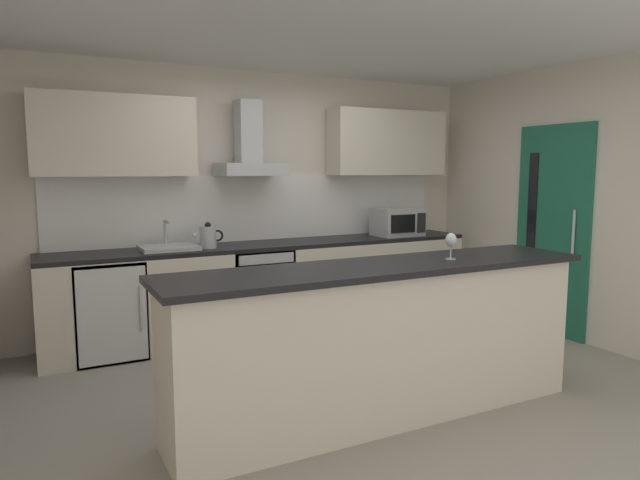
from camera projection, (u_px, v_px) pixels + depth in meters
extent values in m
cube|color=gray|center=(353.00, 384.00, 4.29)|extent=(5.86, 4.71, 0.02)
cube|color=white|center=(355.00, 28.00, 3.97)|extent=(5.86, 4.71, 0.02)
cube|color=silver|center=(259.00, 201.00, 5.82)|extent=(5.86, 0.12, 2.60)
cube|color=silver|center=(582.00, 204.00, 5.27)|extent=(0.12, 4.71, 2.60)
cube|color=white|center=(262.00, 208.00, 5.76)|extent=(4.14, 0.02, 0.66)
cube|color=beige|center=(274.00, 290.00, 5.59)|extent=(4.28, 0.60, 0.86)
cube|color=black|center=(274.00, 245.00, 5.53)|extent=(4.28, 0.60, 0.04)
cube|color=beige|center=(383.00, 344.00, 3.64)|extent=(2.81, 0.52, 0.98)
cube|color=black|center=(384.00, 267.00, 3.58)|extent=(2.91, 0.64, 0.04)
cube|color=beige|center=(115.00, 136.00, 4.89)|extent=(1.37, 0.32, 0.70)
cube|color=beige|center=(387.00, 143.00, 6.19)|extent=(1.37, 0.32, 0.70)
cube|color=#1E664C|center=(552.00, 231.00, 5.49)|extent=(0.04, 0.85, 2.05)
cube|color=black|center=(532.00, 218.00, 5.68)|extent=(0.01, 0.11, 1.31)
cylinder|color=#B7BABC|center=(573.00, 234.00, 5.23)|extent=(0.03, 0.03, 0.45)
cube|color=slate|center=(256.00, 289.00, 5.47)|extent=(0.60, 0.56, 0.80)
cube|color=black|center=(267.00, 302.00, 5.23)|extent=(0.50, 0.02, 0.48)
cube|color=#B7BABC|center=(267.00, 259.00, 5.17)|extent=(0.54, 0.02, 0.09)
cylinder|color=#B7BABC|center=(268.00, 277.00, 5.17)|extent=(0.49, 0.02, 0.02)
cube|color=white|center=(108.00, 308.00, 4.86)|extent=(0.58, 0.56, 0.85)
cube|color=silver|center=(113.00, 316.00, 4.60)|extent=(0.55, 0.02, 0.80)
cylinder|color=#B7BABC|center=(141.00, 308.00, 4.68)|extent=(0.02, 0.02, 0.38)
cube|color=#B7BABC|center=(397.00, 222.00, 6.12)|extent=(0.50, 0.36, 0.30)
cube|color=black|center=(403.00, 224.00, 5.93)|extent=(0.30, 0.02, 0.19)
cube|color=black|center=(421.00, 223.00, 6.04)|extent=(0.10, 0.01, 0.21)
cube|color=silver|center=(169.00, 248.00, 5.04)|extent=(0.50, 0.40, 0.04)
cylinder|color=#B7BABC|center=(165.00, 234.00, 5.14)|extent=(0.03, 0.03, 0.26)
cylinder|color=#B7BABC|center=(167.00, 222.00, 5.05)|extent=(0.03, 0.16, 0.03)
cylinder|color=#B7BABC|center=(208.00, 237.00, 5.16)|extent=(0.15, 0.15, 0.20)
sphere|color=black|center=(208.00, 225.00, 5.14)|extent=(0.06, 0.06, 0.06)
cone|color=#B7BABC|center=(197.00, 234.00, 5.10)|extent=(0.09, 0.04, 0.07)
torus|color=black|center=(218.00, 236.00, 5.19)|extent=(0.11, 0.02, 0.11)
cube|color=#B7BABC|center=(251.00, 169.00, 5.42)|extent=(0.62, 0.45, 0.12)
cube|color=#B7BABC|center=(248.00, 132.00, 5.42)|extent=(0.22, 0.22, 0.60)
cylinder|color=silver|center=(450.00, 259.00, 3.77)|extent=(0.07, 0.07, 0.01)
cylinder|color=silver|center=(451.00, 252.00, 3.76)|extent=(0.01, 0.01, 0.09)
ellipsoid|color=silver|center=(451.00, 240.00, 3.75)|extent=(0.08, 0.08, 0.10)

